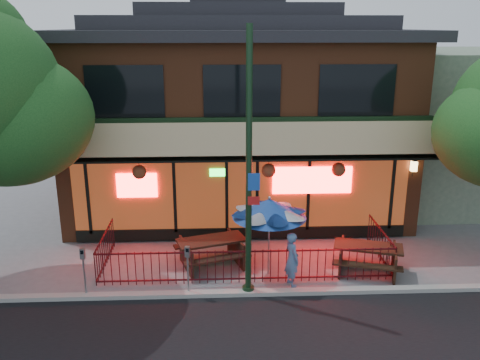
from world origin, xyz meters
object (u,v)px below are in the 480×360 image
at_px(picnic_table_right, 368,255).
at_px(picnic_table_left, 211,248).
at_px(parking_meter_near, 188,262).
at_px(parking_meter_far, 84,264).
at_px(patio_umbrella, 269,208).
at_px(pedestrian, 292,259).
at_px(street_light, 249,182).

bearing_deg(picnic_table_right, picnic_table_left, 172.46).
bearing_deg(parking_meter_near, parking_meter_far, 179.79).
xyz_separation_m(picnic_table_left, parking_meter_far, (-3.33, -1.70, 0.39)).
height_order(patio_umbrella, parking_meter_near, patio_umbrella).
bearing_deg(pedestrian, parking_meter_far, 73.84).
xyz_separation_m(patio_umbrella, parking_meter_far, (-4.98, -1.10, -1.09)).
xyz_separation_m(patio_umbrella, parking_meter_near, (-2.26, -1.11, -1.08)).
relative_size(street_light, parking_meter_far, 5.00).
distance_m(picnic_table_left, pedestrian, 2.59).
bearing_deg(street_light, patio_umbrella, 59.46).
height_order(pedestrian, parking_meter_near, pedestrian).
relative_size(pedestrian, parking_meter_near, 1.11).
bearing_deg(pedestrian, street_light, 88.42).
relative_size(patio_umbrella, parking_meter_near, 1.70).
height_order(picnic_table_left, parking_meter_far, parking_meter_far).
height_order(patio_umbrella, parking_meter_far, patio_umbrella).
relative_size(picnic_table_left, patio_umbrella, 0.99).
bearing_deg(patio_umbrella, parking_meter_near, -153.83).
xyz_separation_m(picnic_table_left, patio_umbrella, (1.66, -0.60, 1.47)).
relative_size(picnic_table_right, parking_meter_far, 1.63).
xyz_separation_m(pedestrian, parking_meter_far, (-5.56, -0.42, 0.17)).
height_order(street_light, picnic_table_right, street_light).
relative_size(picnic_table_right, pedestrian, 1.47).
height_order(patio_umbrella, pedestrian, patio_umbrella).
bearing_deg(picnic_table_left, street_light, -59.52).
distance_m(picnic_table_left, parking_meter_near, 1.86).
xyz_separation_m(street_light, patio_umbrella, (0.65, 1.10, -1.12)).
bearing_deg(parking_meter_near, picnic_table_left, 70.58).
bearing_deg(street_light, parking_meter_near, -179.74).
bearing_deg(parking_meter_far, pedestrian, 4.29).
height_order(picnic_table_right, pedestrian, pedestrian).
distance_m(patio_umbrella, pedestrian, 1.54).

